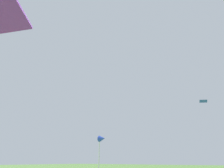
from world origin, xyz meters
TOP-DOWN VIEW (x-y plane):
  - distant_kite_blue_mid_right at (-0.39, 14.10)m, footprint 0.72×0.72m
  - marker_flag at (-2.84, 5.30)m, footprint 0.30×0.24m

SIDE VIEW (x-z plane):
  - marker_flag at x=-2.84m, z-range 0.72..2.69m
  - distant_kite_blue_mid_right at x=-0.39m, z-range 5.08..5.24m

